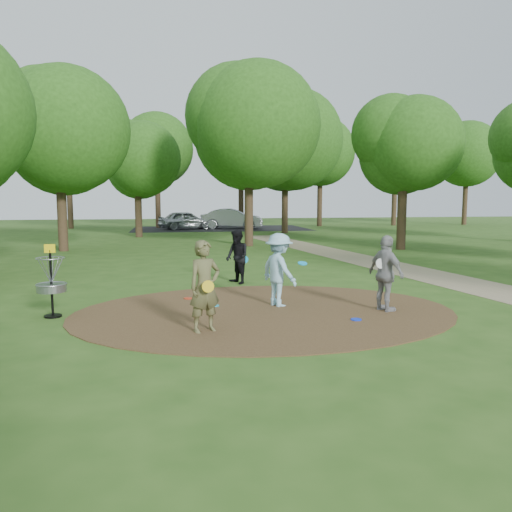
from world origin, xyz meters
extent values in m
plane|color=#2D5119|center=(0.00, 0.00, 0.00)|extent=(100.00, 100.00, 0.00)
cylinder|color=#47301C|center=(0.00, 0.00, 0.01)|extent=(8.40, 8.40, 0.02)
cube|color=#8C7A5B|center=(6.50, 2.00, 0.01)|extent=(7.55, 39.89, 0.01)
cube|color=black|center=(2.00, 30.00, 0.00)|extent=(14.00, 8.00, 0.01)
imported|color=brown|center=(-1.42, -1.44, 0.86)|extent=(0.74, 0.63, 1.72)
cylinder|color=yellow|center=(-1.38, -1.70, 0.91)|extent=(0.22, 0.04, 0.22)
imported|color=#97CCE2|center=(0.42, 0.51, 0.85)|extent=(1.05, 1.26, 1.69)
cylinder|color=#0D9DE6|center=(0.98, 0.53, 0.99)|extent=(0.25, 0.24, 0.08)
imported|color=black|center=(-0.12, 3.72, 0.79)|extent=(0.84, 0.94, 1.58)
cylinder|color=#0B94C9|center=(0.10, 3.76, 0.70)|extent=(0.22, 0.08, 0.22)
imported|color=gray|center=(2.61, -0.41, 0.84)|extent=(0.73, 1.07, 1.69)
cylinder|color=silver|center=(2.45, -0.47, 1.08)|extent=(0.23, 0.10, 0.22)
cylinder|color=#18A2C7|center=(-1.06, 0.70, 0.03)|extent=(0.22, 0.22, 0.02)
cylinder|color=#0D2CED|center=(1.68, -1.11, 0.03)|extent=(0.22, 0.22, 0.02)
cylinder|color=red|center=(-1.63, 1.65, 0.03)|extent=(0.22, 0.22, 0.02)
imported|color=#A3A7AA|center=(-0.79, 29.47, 0.73)|extent=(4.58, 2.64, 1.46)
imported|color=#929399|center=(2.89, 29.40, 0.81)|extent=(5.19, 2.74, 1.63)
cylinder|color=black|center=(-4.50, 0.30, 0.68)|extent=(0.05, 0.05, 1.35)
cylinder|color=black|center=(-4.50, 0.30, 0.02)|extent=(0.36, 0.36, 0.04)
cylinder|color=gray|center=(-4.50, 0.30, 0.62)|extent=(0.60, 0.60, 0.16)
torus|color=gray|center=(-4.50, 0.30, 0.70)|extent=(0.63, 0.63, 0.03)
torus|color=gray|center=(-4.50, 0.30, 1.25)|extent=(0.58, 0.58, 0.02)
cube|color=yellow|center=(-4.50, 0.30, 1.45)|extent=(0.22, 0.02, 0.18)
cylinder|color=#332316|center=(-7.00, 14.00, 1.90)|extent=(0.44, 0.44, 3.80)
sphere|color=#234D14|center=(-7.00, 14.00, 5.38)|extent=(5.74, 5.74, 5.74)
cylinder|color=#332316|center=(2.00, 15.00, 2.09)|extent=(0.44, 0.44, 4.18)
sphere|color=#234D14|center=(2.00, 15.00, 5.93)|extent=(6.35, 6.35, 6.35)
cylinder|color=#332316|center=(9.00, 12.00, 1.80)|extent=(0.44, 0.44, 3.61)
sphere|color=#234D14|center=(9.00, 12.00, 4.83)|extent=(4.44, 4.44, 4.44)
cylinder|color=#332316|center=(-4.00, 22.00, 1.71)|extent=(0.44, 0.44, 3.42)
sphere|color=#234D14|center=(-4.00, 22.00, 4.70)|extent=(4.66, 4.66, 4.66)
cylinder|color=#332316|center=(6.00, 24.00, 2.19)|extent=(0.44, 0.44, 4.37)
sphere|color=#234D14|center=(6.00, 24.00, 6.31)|extent=(7.06, 7.06, 7.06)
camera|label=1|loc=(-2.02, -10.56, 2.50)|focal=35.00mm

